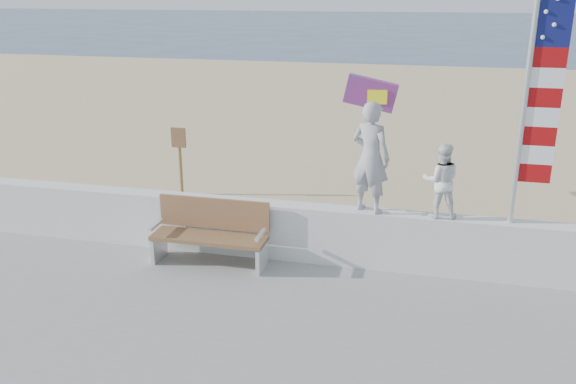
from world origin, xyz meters
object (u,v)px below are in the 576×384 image
(child, at_px, (441,181))
(bench, at_px, (211,232))
(adult, at_px, (371,157))
(flag, at_px, (536,90))

(child, xyz_separation_m, bench, (-3.42, -0.45, -0.95))
(adult, distance_m, flag, 2.42)
(bench, distance_m, flag, 5.12)
(child, distance_m, flag, 1.77)
(adult, height_order, bench, adult)
(adult, xyz_separation_m, flag, (2.17, -0.00, 1.08))
(bench, relative_size, flag, 0.51)
(bench, bearing_deg, adult, 10.80)
(bench, xyz_separation_m, flag, (4.55, 0.45, 2.30))
(child, bearing_deg, adult, -5.98)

